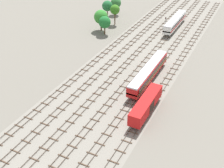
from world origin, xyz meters
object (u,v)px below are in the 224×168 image
(freight_boxcar_right_nearest, at_px, (146,104))
(passenger_coach_centre_right_near, at_px, (148,72))
(diesel_railcar_centre_mid, at_px, (175,22))
(signal_post_nearest, at_px, (165,22))

(freight_boxcar_right_nearest, bearing_deg, passenger_coach_centre_right_near, 108.51)
(diesel_railcar_centre_mid, xyz_separation_m, signal_post_nearest, (-2.24, -4.63, 0.93))
(signal_post_nearest, bearing_deg, diesel_railcar_centre_mid, 64.18)
(freight_boxcar_right_nearest, xyz_separation_m, signal_post_nearest, (-11.21, 48.29, 1.08))
(passenger_coach_centre_right_near, bearing_deg, freight_boxcar_right_nearest, -71.49)
(signal_post_nearest, bearing_deg, passenger_coach_centre_right_near, -79.10)
(freight_boxcar_right_nearest, relative_size, diesel_railcar_centre_mid, 0.68)
(freight_boxcar_right_nearest, distance_m, passenger_coach_centre_right_near, 14.13)
(diesel_railcar_centre_mid, bearing_deg, freight_boxcar_right_nearest, -80.38)
(freight_boxcar_right_nearest, height_order, diesel_railcar_centre_mid, diesel_railcar_centre_mid)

